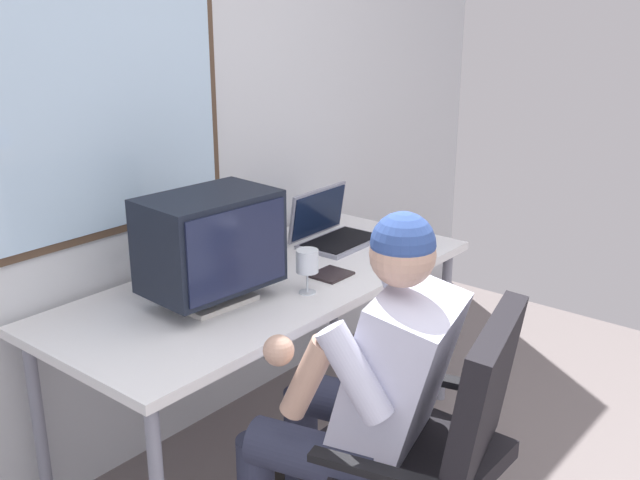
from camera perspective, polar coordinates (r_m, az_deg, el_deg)
The scene contains 10 objects.
wall_rear at distance 2.78m, azimuth -15.36°, elevation 10.56°, with size 4.87×0.08×2.87m.
desk at distance 2.84m, azimuth -4.00°, elevation -4.05°, with size 1.74×0.75×0.76m.
office_chair at distance 2.31m, azimuth 8.99°, elevation -14.60°, with size 0.68×0.60×0.93m.
person_seated at distance 2.33m, azimuth 3.07°, elevation -11.20°, with size 0.62×0.83×1.21m.
crt_monitor at distance 2.55m, azimuth -8.39°, elevation -0.19°, with size 0.47×0.33×0.39m.
laptop at distance 3.21m, azimuth 0.79°, elevation 0.91°, with size 0.36×0.27×0.23m.
wine_glass at distance 2.64m, azimuth -0.98°, elevation -1.79°, with size 0.08×0.08×0.16m.
desk_speaker at distance 3.04m, azimuth -3.72°, elevation 0.25°, with size 0.08×0.10×0.16m.
cd_case at distance 2.84m, azimuth 0.84°, elevation -2.65°, with size 0.14×0.13×0.01m.
coffee_mug at distance 3.20m, azimuth 6.96°, elevation 0.57°, with size 0.08×0.08×0.10m.
Camera 1 is at (-1.61, -0.25, 1.78)m, focal length 41.86 mm.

